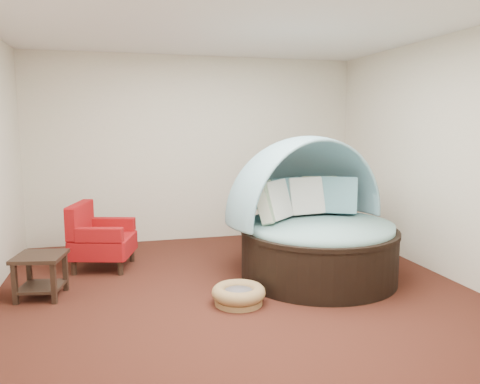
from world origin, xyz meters
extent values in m
plane|color=#441D13|center=(0.00, 0.00, 0.00)|extent=(5.00, 5.00, 0.00)
plane|color=beige|center=(0.00, 2.50, 1.40)|extent=(5.00, 0.00, 5.00)
plane|color=beige|center=(0.00, -2.50, 1.40)|extent=(5.00, 0.00, 5.00)
plane|color=beige|center=(2.50, 0.00, 1.40)|extent=(0.00, 5.00, 5.00)
plane|color=white|center=(0.00, 0.00, 2.80)|extent=(5.00, 5.00, 0.00)
cylinder|color=black|center=(1.03, 0.22, 0.27)|extent=(2.21, 2.21, 0.55)
cylinder|color=black|center=(1.03, 0.22, 0.57)|extent=(2.24, 2.24, 0.05)
cylinder|color=#89BCBF|center=(1.03, 0.22, 0.60)|extent=(2.09, 2.09, 0.12)
cube|color=#3C6E49|center=(0.45, 0.38, 0.90)|extent=(0.45, 0.52, 0.48)
cube|color=silver|center=(0.59, 0.47, 0.90)|extent=(0.51, 0.50, 0.48)
cube|color=#5E95A3|center=(0.77, 0.65, 0.90)|extent=(0.52, 0.43, 0.48)
cube|color=silver|center=(1.04, 0.66, 0.90)|extent=(0.49, 0.32, 0.48)
cube|color=#3C6E49|center=(1.25, 0.73, 0.90)|extent=(0.50, 0.34, 0.48)
cube|color=#5E95A3|center=(1.46, 0.61, 0.90)|extent=(0.52, 0.45, 0.48)
cylinder|color=olive|center=(-0.07, -0.31, 0.03)|extent=(0.63, 0.63, 0.06)
torus|color=olive|center=(-0.07, -0.31, 0.12)|extent=(0.72, 0.72, 0.14)
cylinder|color=slate|center=(-0.07, -0.31, 0.10)|extent=(0.43, 0.43, 0.08)
cylinder|color=black|center=(-1.74, 1.08, 0.08)|extent=(0.08, 0.08, 0.17)
cylinder|color=black|center=(-1.59, 1.61, 0.08)|extent=(0.08, 0.08, 0.17)
cylinder|color=black|center=(-1.20, 0.93, 0.08)|extent=(0.08, 0.08, 0.17)
cylinder|color=black|center=(-1.05, 1.46, 0.08)|extent=(0.08, 0.08, 0.17)
cube|color=#9A021D|center=(-1.39, 1.27, 0.29)|extent=(0.86, 0.86, 0.24)
cube|color=#9A021D|center=(-1.66, 1.34, 0.61)|extent=(0.31, 0.71, 0.41)
cube|color=#9A021D|center=(-1.43, 0.97, 0.49)|extent=(0.57, 0.26, 0.17)
cube|color=#9A021D|center=(-1.27, 1.54, 0.49)|extent=(0.57, 0.26, 0.17)
cube|color=black|center=(-2.00, 0.39, 0.44)|extent=(0.56, 0.56, 0.04)
cube|color=black|center=(-2.00, 0.39, 0.11)|extent=(0.49, 0.49, 0.03)
cube|color=black|center=(-2.22, 0.24, 0.21)|extent=(0.06, 0.06, 0.42)
cube|color=black|center=(-2.15, 0.61, 0.21)|extent=(0.06, 0.06, 0.42)
cube|color=black|center=(-1.85, 0.17, 0.21)|extent=(0.06, 0.06, 0.42)
cube|color=black|center=(-1.78, 0.54, 0.21)|extent=(0.06, 0.06, 0.42)
camera|label=1|loc=(-1.19, -4.64, 1.79)|focal=35.00mm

